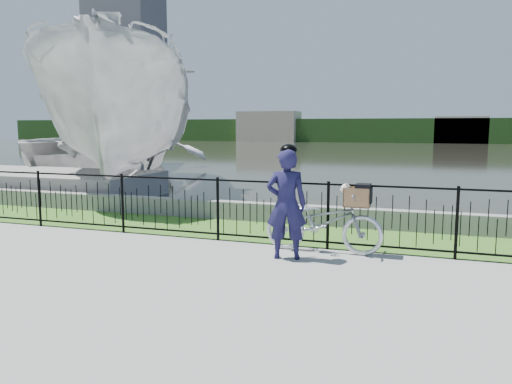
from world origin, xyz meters
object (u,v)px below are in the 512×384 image
at_px(dock, 3,181).
at_px(boat_near, 128,117).
at_px(bicycle_rig, 324,221).
at_px(boat_far, 96,145).
at_px(cyclist, 286,203).

height_order(dock, boat_near, boat_near).
xyz_separation_m(dock, bicycle_rig, (10.98, -4.11, 0.17)).
bearing_deg(boat_near, boat_far, 135.95).
bearing_deg(cyclist, dock, 155.95).
bearing_deg(bicycle_rig, boat_far, 139.01).
height_order(bicycle_rig, boat_far, boat_far).
bearing_deg(dock, cyclist, -24.05).
distance_m(bicycle_rig, boat_far, 16.71).
distance_m(bicycle_rig, boat_near, 10.29).
relative_size(dock, cyclist, 5.60).
xyz_separation_m(dock, cyclist, (10.50, -4.69, 0.53)).
distance_m(boat_near, boat_far, 6.68).
distance_m(dock, bicycle_rig, 11.72).
height_order(dock, boat_far, boat_far).
bearing_deg(boat_far, dock, -76.64).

